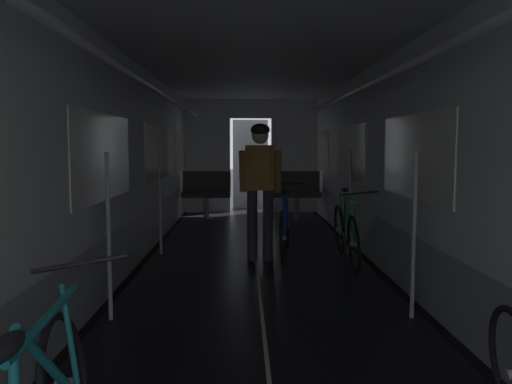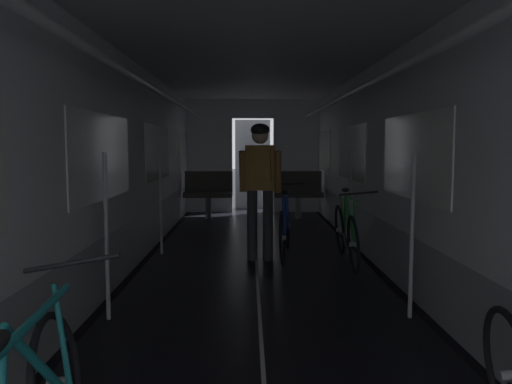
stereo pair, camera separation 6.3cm
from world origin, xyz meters
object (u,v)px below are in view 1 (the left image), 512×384
object	(u,v)px
bench_seat_far_left	(206,190)
bench_seat_far_right	(296,190)
person_cyclist_aisle	(260,176)
bicycle_blue_in_aisle	(285,227)
bicycle_green	(346,232)

from	to	relation	value
bench_seat_far_left	bench_seat_far_right	xyz separation A→B (m)	(1.80, 0.00, 0.00)
bench_seat_far_left	person_cyclist_aisle	distance (m)	3.96
bicycle_blue_in_aisle	bench_seat_far_left	bearing A→B (deg)	109.95
bench_seat_far_left	bicycle_blue_in_aisle	world-z (taller)	bench_seat_far_left
bench_seat_far_left	bicycle_blue_in_aisle	xyz separation A→B (m)	(1.29, -3.55, -0.18)
bicycle_green	person_cyclist_aisle	bearing A→B (deg)	173.07
bicycle_green	bicycle_blue_in_aisle	bearing A→B (deg)	151.76
bench_seat_far_right	bicycle_blue_in_aisle	xyz separation A→B (m)	(-0.51, -3.55, -0.18)
bench_seat_far_left	bicycle_green	distance (m)	4.43
bench_seat_far_right	person_cyclist_aisle	distance (m)	3.94
bench_seat_far_right	bicycle_green	world-z (taller)	bench_seat_far_right
bench_seat_far_right	bicycle_green	xyz separation A→B (m)	(0.22, -3.94, -0.18)
bicycle_green	bicycle_blue_in_aisle	xyz separation A→B (m)	(-0.73, 0.39, 0.00)
bicycle_green	bicycle_blue_in_aisle	distance (m)	0.83
bench_seat_far_right	bicycle_green	bearing A→B (deg)	-86.81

